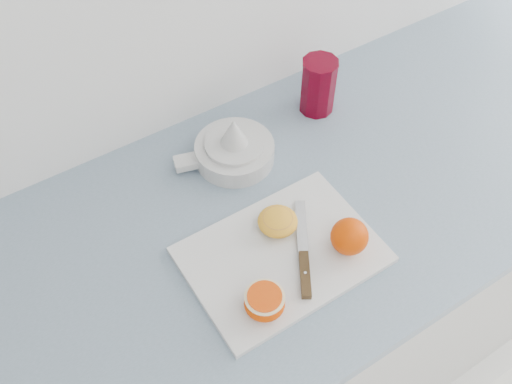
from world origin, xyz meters
TOP-DOWN VIEW (x-y plane):
  - counter at (0.10, 1.70)m, footprint 2.59×0.64m
  - cutting_board at (-0.03, 1.61)m, footprint 0.33×0.23m
  - whole_orange at (0.08, 1.56)m, footprint 0.07×0.07m
  - half_orange at (-0.11, 1.54)m, footprint 0.07×0.07m
  - squeezed_shell at (-0.00, 1.66)m, footprint 0.07×0.07m
  - paring_knife at (-0.01, 1.56)m, footprint 0.12×0.18m
  - citrus_juicer at (0.02, 1.85)m, footprint 0.20×0.16m
  - red_tumbler at (0.25, 1.88)m, footprint 0.08×0.08m

SIDE VIEW (x-z plane):
  - counter at x=0.10m, z-range 0.00..0.89m
  - cutting_board at x=-0.03m, z-range 0.89..0.90m
  - paring_knife at x=-0.01m, z-range 0.90..0.91m
  - squeezed_shell at x=0.00m, z-range 0.90..0.93m
  - citrus_juicer at x=0.02m, z-range 0.87..0.97m
  - half_orange at x=-0.11m, z-range 0.90..0.94m
  - whole_orange at x=0.08m, z-range 0.90..0.97m
  - red_tumbler at x=0.25m, z-range 0.89..1.01m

